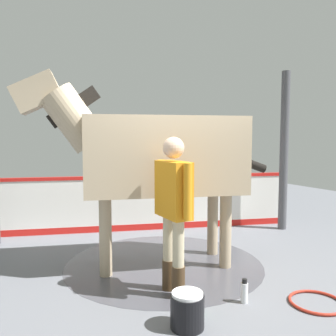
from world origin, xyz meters
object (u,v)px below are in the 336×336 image
Objects in this scene: horse at (156,154)px; bottle_shampoo at (244,292)px; wash_bucket at (187,310)px; handler at (173,203)px; bottle_spray at (200,304)px; hose_coil at (316,302)px.

horse is 2.08m from bottle_shampoo.
horse is 2.18m from wash_bucket.
handler is at bearing 72.26° from wash_bucket.
horse reaches higher than wash_bucket.
bottle_shampoo is at bearing -44.71° from handler.
bottle_spray is at bearing 32.69° from wash_bucket.
horse is at bearing 76.28° from handler.
bottle_shampoo is at bearing 11.09° from wash_bucket.
bottle_shampoo is 0.55m from bottle_spray.
bottle_spray is (0.24, 0.16, -0.06)m from wash_bucket.
horse is at bearing 74.91° from wash_bucket.
handler is 7.51× the size of bottle_spray.
bottle_spray is at bearing 163.20° from hose_coil.
handler reaches higher than wash_bucket.
hose_coil is at bearing -37.28° from handler.
bottle_shampoo is at bearing 0.01° from bottle_spray.
horse reaches higher than bottle_shampoo.
horse is 5.86× the size of hose_coil.
hose_coil is at bearing -28.87° from bottle_shampoo.
bottle_shampoo is 0.45× the size of hose_coil.
bottle_shampoo is 0.77m from hose_coil.
bottle_shampoo reaches higher than bottle_spray.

